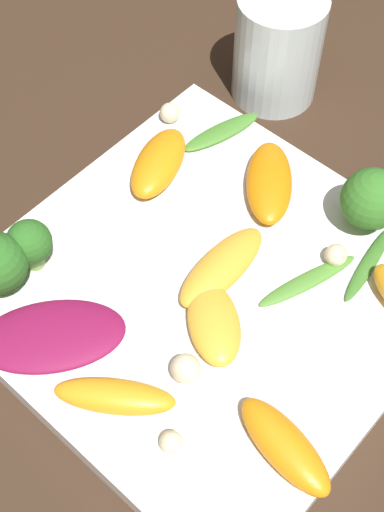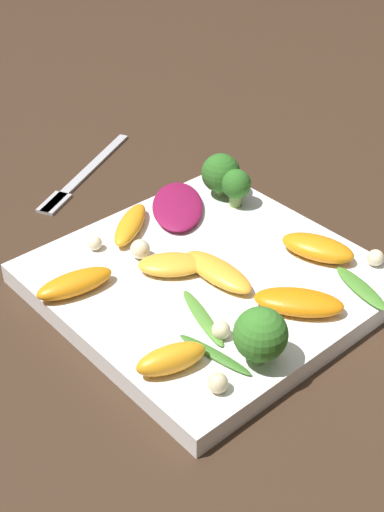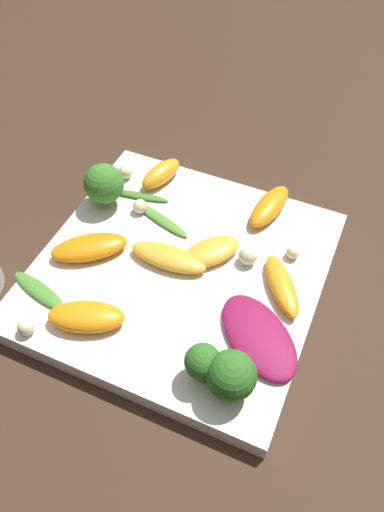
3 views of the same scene
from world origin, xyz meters
The scene contains 19 objects.
ground_plane centered at (0.00, 0.00, 0.00)m, with size 2.40×2.40×0.00m, color #382619.
plate centered at (0.00, 0.00, 0.01)m, with size 0.27×0.27×0.02m.
drinking_glass centered at (-0.19, -0.10, 0.05)m, with size 0.07×0.07×0.09m.
radicchio_leaf_0 centered at (0.10, -0.05, 0.03)m, with size 0.11×0.10×0.01m.
orange_segment_1 centered at (-0.05, -0.09, 0.03)m, with size 0.08×0.06×0.02m.
orange_segment_2 centered at (0.10, 0.01, 0.03)m, with size 0.06×0.07×0.02m.
orange_segment_3 centered at (0.06, 0.11, 0.03)m, with size 0.04×0.07×0.02m.
orange_segment_4 centered at (-0.01, 0.00, 0.03)m, with size 0.08×0.03×0.02m.
orange_segment_5 centered at (0.02, 0.02, 0.03)m, with size 0.06×0.07×0.02m.
orange_segment_6 centered at (-0.09, -0.02, 0.03)m, with size 0.08×0.07×0.02m.
broccoli_floret_1 centered at (0.07, -0.10, 0.04)m, with size 0.03×0.03×0.04m.
broccoli_floret_2 centered at (-0.11, 0.05, 0.05)m, with size 0.04×0.04×0.05m.
arugula_sprig_0 centered at (-0.11, -0.08, 0.02)m, with size 0.07×0.03×0.01m.
arugula_sprig_1 centered at (-0.04, 0.05, 0.02)m, with size 0.08×0.04×0.00m.
arugula_sprig_2 centered at (-0.08, 0.07, 0.02)m, with size 0.07×0.02×0.00m.
macadamia_nut_0 centered at (-0.07, 0.05, 0.03)m, with size 0.02×0.02×0.02m.
macadamia_nut_1 centered at (0.06, 0.03, 0.03)m, with size 0.02×0.02×0.02m.
macadamia_nut_2 centered at (0.10, 0.06, 0.03)m, with size 0.01×0.01×0.01m.
macadamia_nut_4 centered at (-0.09, -0.12, 0.03)m, with size 0.02×0.02×0.02m.
Camera 1 is at (0.19, 0.16, 0.43)m, focal length 50.00 mm.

